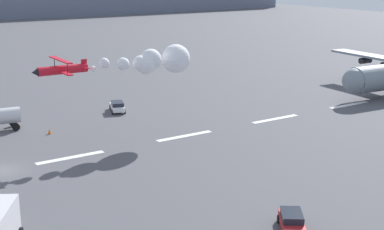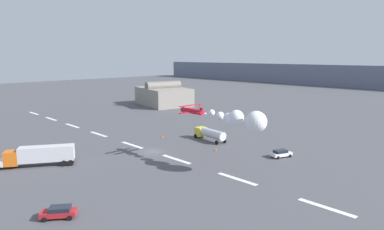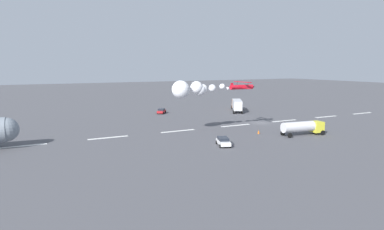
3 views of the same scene
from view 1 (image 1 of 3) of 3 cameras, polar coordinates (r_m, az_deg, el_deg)
ground_plane at (r=62.78m, az=-18.73°, el=-5.36°), size 440.00×440.00×0.00m
runway_stripe_5 at (r=64.91m, az=-12.22°, el=-4.24°), size 8.00×0.90×0.01m
runway_stripe_6 at (r=71.48m, az=-0.75°, el=-2.14°), size 8.00×0.90×0.01m
runway_stripe_7 at (r=80.44m, az=8.45°, el=-0.39°), size 8.00×0.90×0.01m
runway_stripe_8 at (r=91.11m, az=15.65°, el=0.99°), size 8.00×0.90×0.01m
stunt_biplane_red at (r=70.93m, az=-3.92°, el=5.50°), size 20.73×6.13×3.70m
followme_car_yellow at (r=46.99m, az=10.09°, el=-10.55°), size 4.01×4.56×1.52m
airport_staff_sedan at (r=84.22m, az=-7.58°, el=0.89°), size 3.13×4.73×1.52m
traffic_cone_far at (r=74.51m, az=-14.26°, el=-1.61°), size 0.44×0.44×0.75m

